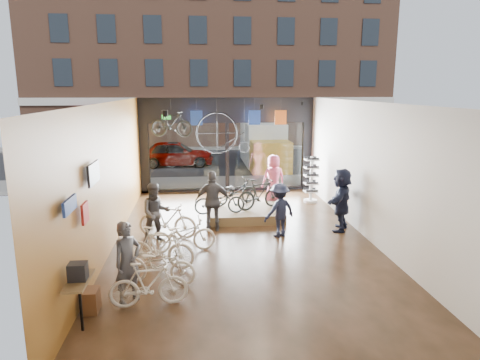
{
  "coord_description": "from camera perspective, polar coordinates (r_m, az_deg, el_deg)",
  "views": [
    {
      "loc": [
        -1.21,
        -11.26,
        4.14
      ],
      "look_at": [
        0.06,
        1.4,
        1.42
      ],
      "focal_mm": 32.0,
      "sensor_mm": 36.0,
      "label": 1
    }
  ],
  "objects": [
    {
      "name": "customer_5",
      "position": [
        12.99,
        13.37,
        -2.54
      ],
      "size": [
        1.3,
        1.79,
        1.87
      ],
      "primitive_type": "imported",
      "rotation": [
        0.0,
        0.0,
        4.23
      ],
      "color": "#161C33",
      "rests_on": "ground_plane"
    },
    {
      "name": "storefront",
      "position": [
        17.45,
        -1.73,
        4.69
      ],
      "size": [
        7.0,
        0.26,
        3.8
      ],
      "primitive_type": null,
      "color": "black",
      "rests_on": "ground"
    },
    {
      "name": "sidewalk_far",
      "position": [
        30.56,
        -3.43,
        4.37
      ],
      "size": [
        30.0,
        2.0,
        0.12
      ],
      "primitive_type": "cube",
      "color": "slate",
      "rests_on": "ground"
    },
    {
      "name": "opposite_building",
      "position": [
        32.91,
        -3.78,
        17.03
      ],
      "size": [
        26.0,
        5.0,
        14.0
      ],
      "primitive_type": "cube",
      "color": "brown",
      "rests_on": "ground"
    },
    {
      "name": "sunglasses_rack",
      "position": [
        15.98,
        9.47,
        0.06
      ],
      "size": [
        0.56,
        0.48,
        1.72
      ],
      "primitive_type": null,
      "rotation": [
        0.0,
        0.0,
        -0.13
      ],
      "color": "white",
      "rests_on": "ground_plane"
    },
    {
      "name": "jersey_right",
      "position": [
        16.81,
        5.44,
        8.3
      ],
      "size": [
        0.45,
        0.03,
        0.55
      ],
      "primitive_type": "cube",
      "color": "#CC5919",
      "rests_on": "ceiling"
    },
    {
      "name": "wall_right",
      "position": [
        12.42,
        16.75,
        1.17
      ],
      "size": [
        0.04,
        12.0,
        3.8
      ],
      "primitive_type": "cube",
      "color": "beige",
      "rests_on": "ground"
    },
    {
      "name": "jersey_mid",
      "position": [
        16.65,
        1.96,
        8.31
      ],
      "size": [
        0.45,
        0.03,
        0.55
      ],
      "primitive_type": "cube",
      "color": "#1E3F99",
      "rests_on": "ceiling"
    },
    {
      "name": "floor_bike_4",
      "position": [
        11.19,
        -7.74,
        -7.26
      ],
      "size": [
        1.81,
        0.87,
        0.91
      ],
      "primitive_type": "imported",
      "rotation": [
        0.0,
        0.0,
        1.73
      ],
      "color": "beige",
      "rests_on": "ground_plane"
    },
    {
      "name": "display_platform",
      "position": [
        14.0,
        0.65,
        -4.48
      ],
      "size": [
        2.4,
        1.8,
        0.3
      ],
      "primitive_type": "cube",
      "color": "brown",
      "rests_on": "ground_plane"
    },
    {
      "name": "display_bike_right",
      "position": [
        14.45,
        -0.72,
        -1.57
      ],
      "size": [
        1.73,
        1.18,
        0.86
      ],
      "primitive_type": "imported",
      "rotation": [
        0.0,
        0.0,
        1.98
      ],
      "color": "black",
      "rests_on": "display_platform"
    },
    {
      "name": "customer_3",
      "position": [
        12.18,
        5.29,
        -4.01
      ],
      "size": [
        1.15,
        0.97,
        1.55
      ],
      "primitive_type": "imported",
      "rotation": [
        0.0,
        0.0,
        3.62
      ],
      "color": "#161C33",
      "rests_on": "ground_plane"
    },
    {
      "name": "customer_1",
      "position": [
        11.89,
        -11.17,
        -4.32
      ],
      "size": [
        0.94,
        0.82,
        1.66
      ],
      "primitive_type": "imported",
      "rotation": [
        0.0,
        0.0,
        0.26
      ],
      "color": "#3F3F44",
      "rests_on": "ground_plane"
    },
    {
      "name": "street_car",
      "position": [
        23.55,
        -8.63,
        3.53
      ],
      "size": [
        4.11,
        1.65,
        1.4
      ],
      "primitive_type": "imported",
      "rotation": [
        0.0,
        0.0,
        1.57
      ],
      "color": "gray",
      "rests_on": "street_road"
    },
    {
      "name": "exit_sign",
      "position": [
        17.22,
        -9.8,
        8.27
      ],
      "size": [
        0.35,
        0.06,
        0.18
      ],
      "primitive_type": "cube",
      "color": "#198C26",
      "rests_on": "storefront"
    },
    {
      "name": "box_truck",
      "position": [
        22.74,
        3.35,
        4.57
      ],
      "size": [
        2.0,
        5.99,
        2.36
      ],
      "primitive_type": null,
      "color": "silver",
      "rests_on": "street_road"
    },
    {
      "name": "display_bike_left",
      "position": [
        13.36,
        -2.74,
        -2.79
      ],
      "size": [
        1.63,
        0.7,
        0.83
      ],
      "primitive_type": "imported",
      "rotation": [
        0.0,
        0.0,
        1.67
      ],
      "color": "black",
      "rests_on": "display_platform"
    },
    {
      "name": "display_bike_mid",
      "position": [
        13.88,
        2.67,
        -1.87
      ],
      "size": [
        1.72,
        1.07,
        1.0
      ],
      "primitive_type": "imported",
      "rotation": [
        0.0,
        0.0,
        1.96
      ],
      "color": "black",
      "rests_on": "display_platform"
    },
    {
      "name": "wall_left",
      "position": [
        11.71,
        -17.01,
        0.52
      ],
      "size": [
        0.04,
        12.0,
        3.8
      ],
      "primitive_type": "cube",
      "color": "olive",
      "rests_on": "ground"
    },
    {
      "name": "customer_0",
      "position": [
        8.77,
        -14.75,
        -10.56
      ],
      "size": [
        0.7,
        0.7,
        1.65
      ],
      "primitive_type": "imported",
      "rotation": [
        0.0,
        0.0,
        0.78
      ],
      "color": "#3F3F44",
      "rests_on": "ground_plane"
    },
    {
      "name": "wall_back",
      "position": [
        5.83,
        6.8,
        -10.6
      ],
      "size": [
        7.0,
        0.04,
        3.8
      ],
      "primitive_type": "cube",
      "color": "beige",
      "rests_on": "ground"
    },
    {
      "name": "floor_bike_3",
      "position": [
        10.28,
        -10.68,
        -8.86
      ],
      "size": [
        1.74,
        0.87,
        1.01
      ],
      "primitive_type": "imported",
      "rotation": [
        0.0,
        0.0,
        1.32
      ],
      "color": "beige",
      "rests_on": "ground_plane"
    },
    {
      "name": "hung_bike",
      "position": [
        15.54,
        -9.15,
        7.44
      ],
      "size": [
        1.64,
        0.94,
        0.95
      ],
      "primitive_type": "imported",
      "rotation": [
        0.0,
        0.0,
        1.24
      ],
      "color": "black",
      "rests_on": "ceiling"
    },
    {
      "name": "wall_merch",
      "position": [
        8.55,
        -20.32,
        -8.11
      ],
      "size": [
        0.4,
        2.4,
        2.6
      ],
      "primitive_type": null,
      "color": "navy",
      "rests_on": "wall_left"
    },
    {
      "name": "customer_4",
      "position": [
        15.82,
        4.5,
        0.19
      ],
      "size": [
        0.96,
        0.72,
        1.78
      ],
      "primitive_type": "imported",
      "rotation": [
        0.0,
        0.0,
        3.33
      ],
      "color": "#CC4C72",
      "rests_on": "ground_plane"
    },
    {
      "name": "customer_2",
      "position": [
        12.6,
        -3.63,
        -2.85
      ],
      "size": [
        1.07,
        0.48,
        1.8
      ],
      "primitive_type": "imported",
      "rotation": [
        0.0,
        0.0,
        3.1
      ],
      "color": "#3F3F44",
      "rests_on": "ground_plane"
    },
    {
      "name": "floor_bike_1",
      "position": [
        8.65,
        -12.08,
        -13.43
      ],
      "size": [
        1.55,
        0.57,
        0.91
      ],
      "primitive_type": "imported",
      "rotation": [
        0.0,
        0.0,
        1.67
      ],
      "color": "beige",
      "rests_on": "ground_plane"
    },
    {
      "name": "ceiling",
      "position": [
        11.33,
        0.39,
        10.46
      ],
      "size": [
        7.0,
        12.0,
        0.04
      ],
      "primitive_type": "cube",
      "color": "black",
      "rests_on": "ground"
    },
    {
      "name": "street_road",
      "position": [
        26.62,
        -3.07,
        3.08
      ],
      "size": [
        30.0,
        18.0,
        0.02
      ],
      "primitive_type": "cube",
      "color": "black",
      "rests_on": "ground"
    },
    {
      "name": "floor_bike_2",
      "position": [
        9.55,
        -10.82,
        -10.98
      ],
      "size": [
        1.75,
        1.0,
        0.87
      ],
      "primitive_type": "imported",
      "rotation": [
        0.0,
        0.0,
        1.3
      ],
      "color": "beige",
      "rests_on": "ground_plane"
    },
    {
      "name": "penny_farthing",
      "position": [
        15.79,
        -1.94,
        6.1
      ],
      "size": [
        1.91,
        0.06,
        1.53
      ],
      "primitive_type": null,
      "color": "black",
      "rests_on": "ceiling"
    },
    {
      "name": "jersey_left",
      "position": [
        16.5,
        -5.83,
        8.22
      ],
      "size": [
        0.45,
        0.03,
        0.55
      ],
      "primitive_type": "cube",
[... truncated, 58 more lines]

